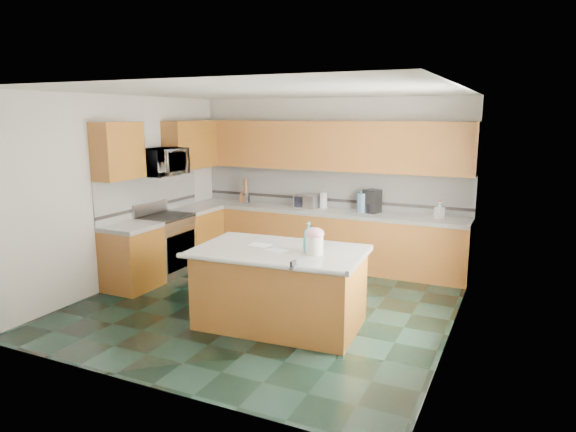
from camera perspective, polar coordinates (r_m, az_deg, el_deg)
The scene contains 52 objects.
floor at distance 6.79m, azimuth -2.43°, elevation -9.73°, with size 4.60×4.60×0.00m, color black.
ceiling at distance 6.36m, azimuth -2.64°, elevation 13.66°, with size 4.60×4.60×0.00m, color white.
wall_back at distance 8.54m, azimuth 4.70°, elevation 3.91°, with size 4.60×0.04×2.70m, color white.
wall_front at distance 4.55m, azimuth -16.16°, elevation -2.88°, with size 4.60×0.04×2.70m, color white.
wall_left at distance 7.78m, azimuth -17.89°, elevation 2.70°, with size 0.04×4.60×2.70m, color white.
wall_right at distance 5.76m, azimuth 18.40°, elevation -0.12°, with size 0.04×4.60×2.70m, color white.
back_base_cab at distance 8.41m, azimuth 3.84°, elevation -2.57°, with size 4.60×0.60×0.86m, color #5E370D.
back_countertop at distance 8.32m, azimuth 3.88°, elevation 0.51°, with size 4.60×0.64×0.06m, color white.
back_upper_cab at distance 8.31m, azimuth 4.31°, elevation 7.80°, with size 4.60×0.33×0.78m, color #5E370D.
back_backsplash at distance 8.53m, azimuth 4.61°, elevation 3.12°, with size 4.60×0.02×0.63m, color silver.
back_accent_band at distance 8.55m, azimuth 4.57°, elevation 1.82°, with size 4.60×0.01×0.05m, color black.
left_base_cab_rear at distance 8.73m, azimuth -10.24°, elevation -2.22°, with size 0.60×0.82×0.86m, color #5E370D.
left_counter_rear at distance 8.64m, azimuth -10.34°, elevation 0.75°, with size 0.64×0.82×0.06m, color white.
left_base_cab_front at distance 7.57m, azimuth -16.92°, elevation -4.58°, with size 0.60×0.72×0.86m, color #5E370D.
left_counter_front at distance 7.47m, azimuth -17.12°, elevation -1.18°, with size 0.64×0.72×0.06m, color white.
left_backsplash at distance 8.18m, azimuth -15.07°, elevation 2.43°, with size 0.02×2.30×0.63m, color silver.
left_accent_band at distance 8.21m, azimuth -14.97°, elevation 1.08°, with size 0.01×2.30×0.05m, color black.
left_upper_cab_rear at distance 8.70m, azimuth -10.80°, elevation 7.78°, with size 0.33×1.09×0.78m, color #5E370D.
left_upper_cab_front at distance 7.42m, azimuth -18.36°, elevation 6.88°, with size 0.33×0.72×0.78m, color #5E370D.
range_body at distance 8.12m, azimuth -13.45°, elevation -3.29°, with size 0.60×0.76×0.88m, color #B7B7BC.
range_oven_door at distance 7.95m, azimuth -11.79°, elevation -3.81°, with size 0.02×0.68×0.55m, color black.
range_cooktop at distance 8.02m, azimuth -13.60°, elevation -0.10°, with size 0.62×0.78×0.04m, color black.
range_handle at distance 7.85m, azimuth -11.73°, elevation -1.16°, with size 0.02×0.02×0.66m, color #B7B7BC.
range_backguard at distance 8.16m, azimuth -15.07°, elevation 0.87°, with size 0.06×0.76×0.18m, color #B7B7BC.
microwave at distance 7.90m, azimuth -13.87°, elevation 5.83°, with size 0.73×0.50×0.41m, color #B7B7BC.
island_base at distance 6.01m, azimuth -0.88°, elevation -8.18°, with size 1.81×1.04×0.86m, color #5E370D.
island_top at distance 5.88m, azimuth -0.90°, elevation -3.94°, with size 1.91×1.14×0.06m, color white.
island_bullnose at distance 5.39m, azimuth -3.55°, elevation -5.35°, with size 0.06×0.06×1.91m, color white.
treat_jar at distance 5.62m, azimuth 2.95°, elevation -3.27°, with size 0.19×0.19×0.20m, color white.
treat_jar_lid at distance 5.59m, azimuth 2.96°, elevation -1.94°, with size 0.21×0.21×0.13m, color #EDA6B6.
treat_jar_knob at distance 5.58m, azimuth 2.97°, elevation -1.48°, with size 0.02×0.02×0.07m, color tan.
treat_jar_knob_end_l at distance 5.59m, azimuth 2.64°, elevation -1.45°, with size 0.04×0.04×0.04m, color tan.
treat_jar_knob_end_r at distance 5.57m, azimuth 3.30°, elevation -1.51°, with size 0.04×0.04×0.04m, color tan.
soap_bottle_island at distance 5.73m, azimuth 2.29°, elevation -2.32°, with size 0.13×0.13×0.33m, color #38A6B2.
paper_sheet_a at distance 5.79m, azimuth -1.24°, elevation -3.84°, with size 0.25×0.19×0.00m, color white.
paper_sheet_b at distance 6.03m, azimuth -3.15°, elevation -3.26°, with size 0.26×0.19×0.00m, color white.
clamp_body at distance 5.22m, azimuth 0.59°, elevation -5.43°, with size 0.03×0.09×0.08m, color black.
clamp_handle at distance 5.18m, azimuth 0.34°, elevation -5.80°, with size 0.01×0.01×0.06m, color black.
knife_block at distance 8.98m, azimuth -4.95°, elevation 2.09°, with size 0.10×0.09×0.19m, color #472814.
utensil_crock at distance 8.99m, azimuth -4.70°, elevation 2.04°, with size 0.13×0.13×0.17m, color black.
utensil_bundle at distance 8.96m, azimuth -4.72°, elevation 3.35°, with size 0.08×0.08×0.25m, color #472814.
toaster_oven at distance 8.45m, azimuth 2.07°, elevation 1.65°, with size 0.37×0.25×0.21m, color #B7B7BC.
toaster_oven_door at distance 8.34m, azimuth 1.75°, elevation 1.53°, with size 0.33×0.01×0.17m, color black.
paper_towel at distance 8.39m, azimuth 3.97°, elevation 1.72°, with size 0.12×0.12×0.26m, color white.
paper_towel_base at distance 8.41m, azimuth 3.96°, elevation 0.89°, with size 0.17×0.17×0.01m, color #B7B7BC.
water_jug at distance 8.13m, azimuth 8.32°, elevation 1.49°, with size 0.19×0.19×0.31m, color #5882A7.
water_jug_neck at distance 8.11m, azimuth 8.35°, elevation 2.70°, with size 0.09×0.09×0.04m, color #5882A7.
coffee_maker at distance 8.11m, azimuth 9.33°, elevation 1.65°, with size 0.22×0.24×0.37m, color black.
coffee_carafe at distance 8.08m, azimuth 9.20°, elevation 0.84°, with size 0.15×0.15×0.15m, color black.
soap_bottle_back at distance 7.88m, azimuth 16.48°, elevation 0.63°, with size 0.11×0.11×0.25m, color white.
soap_back_cap at distance 7.86m, azimuth 16.53°, elevation 1.62°, with size 0.02×0.02×0.03m, color red.
window_light_proxy at distance 5.54m, azimuth 17.93°, elevation 1.06°, with size 0.02×1.40×1.10m, color white.
Camera 1 is at (2.94, -5.63, 2.42)m, focal length 32.00 mm.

